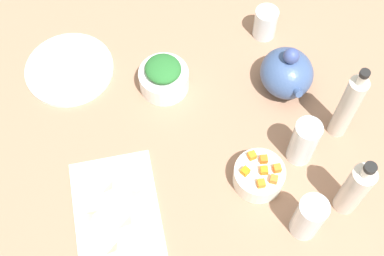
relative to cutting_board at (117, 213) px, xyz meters
The scene contains 29 objects.
tabletop 28.10cm from the cutting_board, 125.09° to the left, with size 190.00×190.00×3.00cm, color #997057.
cutting_board is the anchor object (origin of this frame).
plate_tofu 45.72cm from the cutting_board, behind, with size 24.86×24.86×1.20cm, color white.
bowl_greens 38.95cm from the cutting_board, 149.97° to the left, with size 13.59×13.59×6.39cm, color white.
bowl_carrots 36.02cm from the cutting_board, 90.05° to the left, with size 12.63×12.63×5.82cm, color white.
teapot 57.95cm from the cutting_board, 116.41° to the left, with size 16.68×14.18×15.84cm.
bottle_0 62.42cm from the cutting_board, 98.37° to the left, with size 4.81×4.81×26.66cm.
bottle_1 56.61cm from the cutting_board, 78.47° to the left, with size 5.62×5.62×22.30cm.
drinking_glass_0 68.55cm from the cutting_board, 130.62° to the left, with size 6.64×6.64×9.53cm, color white.
drinking_glass_1 45.68cm from the cutting_board, 71.59° to the left, with size 6.83×6.83×14.26cm, color white.
drinking_glass_2 49.12cm from the cutting_board, 95.09° to the left, with size 6.61×6.61×14.72cm, color white.
carrot_cube_0 40.45cm from the cutting_board, 89.13° to the left, with size 1.80×1.80×1.80cm, color orange.
carrot_cube_1 37.23cm from the cutting_board, 89.47° to the left, with size 1.80×1.80×1.80cm, color orange.
carrot_cube_2 35.70cm from the cutting_board, 84.40° to the left, with size 1.80×1.80×1.80cm, color orange.
carrot_cube_3 32.83cm from the cutting_board, 90.95° to the left, with size 1.80×1.80×1.80cm, color orange.
carrot_cube_4 38.16cm from the cutting_board, 93.79° to the left, with size 1.80×1.80×1.80cm, color orange.
carrot_cube_5 35.88cm from the cutting_board, 96.74° to the left, with size 1.80×1.80×1.80cm, color orange.
carrot_cube_6 38.91cm from the cutting_board, 85.29° to the left, with size 1.80×1.80×1.80cm, color orange.
chopped_greens_mound 39.62cm from the cutting_board, 149.97° to the left, with size 9.90×9.57×3.73cm, color #27692D.
tofu_cube_0 43.31cm from the cutting_board, 169.17° to the right, with size 2.20×2.20×2.20cm, color white.
tofu_cube_1 43.98cm from the cutting_board, behind, with size 2.20×2.20×2.20cm, color #F5F6CC.
tofu_cube_2 50.45cm from the cutting_board, behind, with size 2.20×2.20×2.20cm, color #FBECCD.
tofu_cube_3 47.36cm from the cutting_board, 168.91° to the right, with size 2.20×2.20×2.20cm, color white.
tofu_cube_4 49.27cm from the cutting_board, behind, with size 2.20×2.20×2.20cm, color white.
dumpling_0 5.70cm from the cutting_board, 34.53° to the left, with size 5.54×4.74×2.43cm, color beige.
dumpling_1 5.55cm from the cutting_board, behind, with size 5.10×4.64×2.46cm, color beige.
dumpling_2 5.63cm from the cutting_board, 89.03° to the right, with size 4.04×3.58×2.68cm, color beige.
dumpling_3 5.78cm from the cutting_board, 111.76° to the left, with size 5.45×5.04×2.57cm, color beige.
dumpling_4 10.43cm from the cutting_board, ahead, with size 4.82×4.19×3.05cm, color beige.
Camera 1 is at (61.43, -15.50, 124.10)cm, focal length 48.43 mm.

